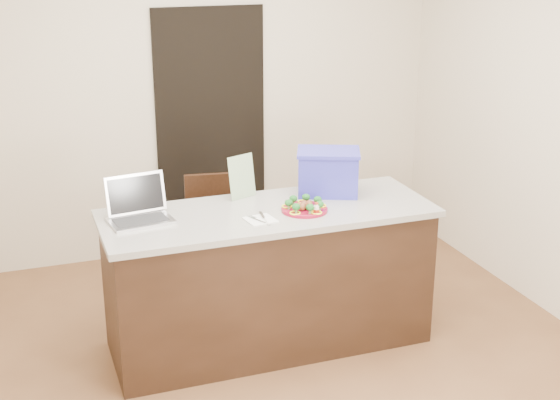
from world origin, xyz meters
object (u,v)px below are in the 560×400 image
object	(u,v)px
plate	(304,209)
blue_box	(328,172)
yogurt_bottle	(316,210)
chair	(217,229)
napkin	(260,220)
island	(269,278)
laptop	(138,208)

from	to	relation	value
plate	blue_box	distance (m)	0.40
yogurt_bottle	chair	bearing A→B (deg)	110.41
plate	napkin	size ratio (longest dim) A/B	1.71
island	napkin	bearing A→B (deg)	-123.97
plate	blue_box	xyz separation A→B (m)	(0.27, 0.27, 0.14)
plate	laptop	bearing A→B (deg)	168.00
blue_box	napkin	bearing A→B (deg)	-127.54
plate	chair	world-z (taller)	plate
island	yogurt_bottle	bearing A→B (deg)	-33.80
laptop	yogurt_bottle	bearing A→B (deg)	-23.75
yogurt_bottle	chair	size ratio (longest dim) A/B	0.08
yogurt_bottle	blue_box	size ratio (longest dim) A/B	0.16
laptop	blue_box	bearing A→B (deg)	-5.37
plate	yogurt_bottle	xyz separation A→B (m)	(0.05, -0.08, 0.02)
blue_box	chair	size ratio (longest dim) A/B	0.54
yogurt_bottle	laptop	world-z (taller)	laptop
blue_box	laptop	bearing A→B (deg)	-154.78
napkin	laptop	distance (m)	0.73
laptop	blue_box	world-z (taller)	blue_box
island	plate	bearing A→B (deg)	-22.86
napkin	blue_box	distance (m)	0.68
plate	laptop	size ratio (longest dim) A/B	0.73
chair	island	bearing A→B (deg)	-73.10
napkin	yogurt_bottle	distance (m)	0.35
blue_box	plate	bearing A→B (deg)	-112.63
plate	yogurt_bottle	world-z (taller)	yogurt_bottle
yogurt_bottle	island	bearing A→B (deg)	146.20
yogurt_bottle	laptop	size ratio (longest dim) A/B	0.19
napkin	laptop	xyz separation A→B (m)	(-0.68, 0.27, 0.07)
laptop	blue_box	size ratio (longest dim) A/B	0.82
island	napkin	world-z (taller)	napkin
napkin	chair	distance (m)	1.05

